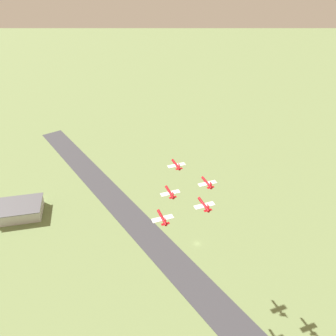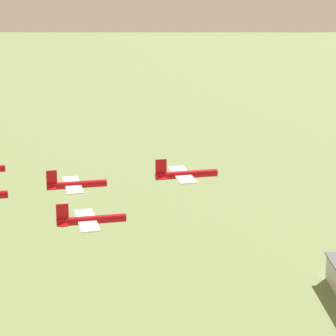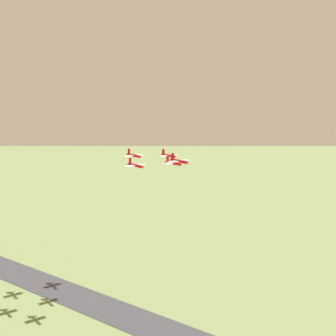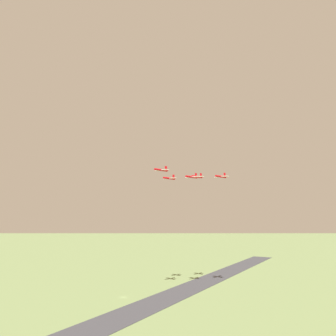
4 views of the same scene
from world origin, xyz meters
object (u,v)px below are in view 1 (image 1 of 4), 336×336
jet_1 (170,193)px  jet_4 (204,205)px  jet_0 (176,165)px  jet_2 (207,183)px  hangar (20,210)px  jet_3 (162,218)px

jet_1 → jet_4: bearing=-59.5°
jet_0 → jet_1: 21.37m
jet_0 → jet_2: (-13.18, 16.35, -3.14)m
jet_4 → hangar: bearing=127.9°
jet_2 → jet_3: 36.71m
hangar → jet_1: size_ratio=3.28×
jet_0 → jet_2: bearing=-59.5°
jet_0 → jet_3: size_ratio=1.00×
jet_1 → jet_2: 21.31m
jet_2 → jet_3: bearing=-150.5°
hangar → jet_4: 180.48m
jet_3 → jet_1: bearing=59.5°
hangar → jet_3: size_ratio=3.28×
jet_3 → jet_4: jet_4 is taller
jet_1 → jet_4: 21.16m
jet_0 → jet_4: (-5.30, 35.81, -1.39)m
hangar → jet_4: jet_4 is taller
jet_3 → jet_0: bearing=59.5°
hangar → jet_4: (-118.76, 113.30, 75.05)m
jet_4 → jet_3: bearing=180.0°
jet_1 → jet_3: (7.88, 19.46, 0.87)m
jet_1 → jet_2: (-21.07, -3.12, 0.82)m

